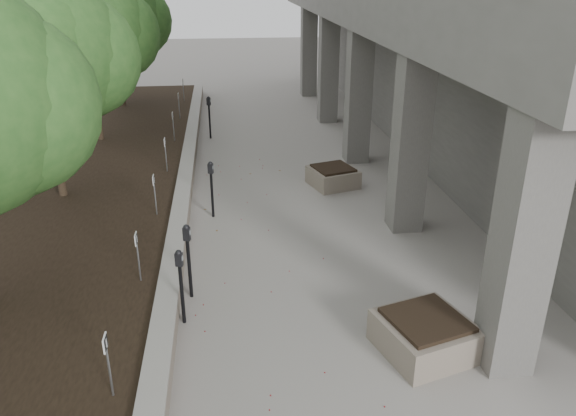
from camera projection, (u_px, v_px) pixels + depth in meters
retaining_wall at (186, 182)px, 15.34m from camera, size 0.39×26.00×0.50m
planting_bed at (47, 189)px, 14.97m from camera, size 7.00×26.00×0.40m
crabapple_tree_3 at (45, 86)px, 12.97m from camera, size 4.60×4.00×5.44m
crabapple_tree_4 at (90, 55)px, 17.53m from camera, size 4.60×4.00×5.44m
crabapple_tree_5 at (116, 37)px, 22.09m from camera, size 4.60×4.00×5.44m
parking_sign_2 at (109, 366)px, 7.28m from camera, size 0.04×0.22×0.96m
parking_sign_3 at (138, 257)px, 10.02m from camera, size 0.04×0.22×0.96m
parking_sign_4 at (155, 195)px, 12.75m from camera, size 0.04×0.22×0.96m
parking_sign_5 at (166, 155)px, 15.49m from camera, size 0.04×0.22×0.96m
parking_sign_6 at (173, 127)px, 18.23m from camera, size 0.04×0.22×0.96m
parking_sign_7 at (179, 106)px, 20.96m from camera, size 0.04×0.22×0.96m
parking_sign_8 at (183, 90)px, 23.70m from camera, size 0.04×0.22×0.96m
parking_meter_2 at (181, 287)px, 9.41m from camera, size 0.16×0.13×1.41m
parking_meter_3 at (189, 261)px, 10.16m from camera, size 0.17×0.14×1.49m
parking_meter_4 at (212, 190)px, 13.52m from camera, size 0.17×0.14×1.43m
parking_meter_5 at (209, 118)px, 19.81m from camera, size 0.18×0.15×1.52m
planter_front at (425, 334)px, 8.86m from camera, size 1.66×1.66×0.62m
planter_back at (333, 176)px, 15.67m from camera, size 1.47×1.47×0.55m
berry_scatter at (259, 254)px, 11.97m from camera, size 3.30×14.10×0.02m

